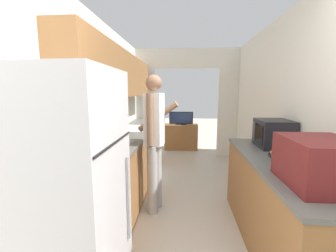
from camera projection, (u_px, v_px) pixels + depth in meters
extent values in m
cube|color=silver|center=(80.00, 116.00, 2.56)|extent=(0.06, 6.83, 2.50)
cube|color=brown|center=(120.00, 75.00, 3.45)|extent=(0.32, 3.40, 0.66)
cube|color=silver|center=(303.00, 118.00, 2.38)|extent=(0.06, 6.83, 2.50)
cube|color=silver|center=(142.00, 113.00, 5.39)|extent=(0.65, 0.06, 2.05)
cube|color=silver|center=(232.00, 113.00, 5.23)|extent=(0.65, 0.06, 2.05)
cube|color=silver|center=(187.00, 58.00, 5.12)|extent=(2.78, 0.06, 0.45)
cube|color=brown|center=(116.00, 180.00, 2.82)|extent=(0.60, 1.72, 0.85)
cube|color=#565651|center=(114.00, 146.00, 2.75)|extent=(0.62, 1.74, 0.03)
cube|color=brown|center=(145.00, 143.00, 4.87)|extent=(0.60, 0.91, 0.85)
cube|color=#565651|center=(145.00, 122.00, 4.81)|extent=(0.62, 0.93, 0.03)
cube|color=#9EA3A8|center=(117.00, 143.00, 2.85)|extent=(0.42, 0.44, 0.00)
cube|color=brown|center=(279.00, 207.00, 2.17)|extent=(0.60, 1.96, 0.85)
cube|color=#565651|center=(283.00, 162.00, 2.10)|extent=(0.62, 1.98, 0.03)
cube|color=#B7B7BC|center=(65.00, 194.00, 1.52)|extent=(0.71, 0.74, 1.68)
cube|color=black|center=(115.00, 142.00, 1.44)|extent=(0.01, 0.71, 0.01)
cylinder|color=#99999E|center=(129.00, 198.00, 1.75)|extent=(0.02, 0.02, 0.67)
cube|color=white|center=(137.00, 152.00, 4.04)|extent=(0.62, 0.76, 0.89)
cube|color=black|center=(154.00, 153.00, 4.02)|extent=(0.01, 0.52, 0.27)
cylinder|color=#B7B7BC|center=(155.00, 141.00, 3.99)|extent=(0.02, 0.61, 0.02)
cube|color=white|center=(120.00, 124.00, 3.99)|extent=(0.04, 0.76, 0.14)
cylinder|color=#232328|center=(142.00, 130.00, 3.80)|extent=(0.16, 0.16, 0.01)
cylinder|color=#232328|center=(145.00, 127.00, 4.13)|extent=(0.16, 0.16, 0.01)
cylinder|color=#232328|center=(127.00, 130.00, 3.82)|extent=(0.16, 0.16, 0.01)
cylinder|color=#232328|center=(132.00, 127.00, 4.15)|extent=(0.16, 0.16, 0.01)
cylinder|color=#9E9E9E|center=(152.00, 180.00, 2.80)|extent=(0.15, 0.15, 0.86)
cylinder|color=#9E9E9E|center=(157.00, 175.00, 2.96)|extent=(0.15, 0.15, 0.86)
cube|color=white|center=(154.00, 119.00, 2.77)|extent=(0.25, 0.25, 0.65)
cylinder|color=#8C664C|center=(150.00, 120.00, 2.63)|extent=(0.09, 0.09, 0.62)
cylinder|color=#8C664C|center=(158.00, 117.00, 2.90)|extent=(0.55, 0.19, 0.42)
sphere|color=#8C664C|center=(154.00, 83.00, 2.70)|extent=(0.20, 0.20, 0.20)
cube|color=#5B1919|center=(319.00, 171.00, 1.54)|extent=(0.44, 0.53, 0.21)
cube|color=#5B1919|center=(321.00, 147.00, 1.51)|extent=(0.44, 0.53, 0.12)
cube|color=#2D2D33|center=(300.00, 140.00, 1.79)|extent=(0.26, 0.02, 0.10)
cube|color=black|center=(273.00, 134.00, 2.60)|extent=(0.35, 0.44, 0.32)
cube|color=black|center=(259.00, 134.00, 2.56)|extent=(0.01, 0.26, 0.22)
cube|color=#38383D|center=(254.00, 131.00, 2.76)|extent=(0.01, 0.09, 0.23)
cube|color=black|center=(281.00, 158.00, 2.12)|extent=(0.19, 0.28, 0.03)
cube|color=#C67028|center=(283.00, 156.00, 2.11)|extent=(0.21, 0.26, 0.02)
cube|color=brown|center=(181.00, 137.00, 6.00)|extent=(0.87, 0.42, 0.67)
cube|color=black|center=(181.00, 124.00, 5.91)|extent=(0.27, 0.16, 0.02)
cube|color=black|center=(181.00, 118.00, 5.88)|extent=(0.62, 0.04, 0.32)
cube|color=navy|center=(181.00, 118.00, 5.86)|extent=(0.57, 0.01, 0.28)
cube|color=#B7B7BC|center=(146.00, 123.00, 4.54)|extent=(0.13, 0.20, 0.00)
cube|color=black|center=(144.00, 124.00, 4.38)|extent=(0.07, 0.11, 0.02)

